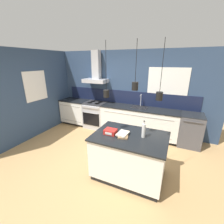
# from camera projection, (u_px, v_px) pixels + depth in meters

# --- Properties ---
(ground_plane) EXTENTS (16.00, 16.00, 0.00)m
(ground_plane) POSITION_uv_depth(u_px,v_px,m) (98.00, 160.00, 3.61)
(ground_plane) COLOR tan
(ground_plane) RESTS_ON ground
(wall_back) EXTENTS (5.60, 2.27, 2.60)m
(wall_back) POSITION_uv_depth(u_px,v_px,m) (124.00, 90.00, 4.92)
(wall_back) COLOR navy
(wall_back) RESTS_ON ground_plane
(wall_left) EXTENTS (0.08, 3.80, 2.60)m
(wall_left) POSITION_uv_depth(u_px,v_px,m) (40.00, 93.00, 4.73)
(wall_left) COLOR navy
(wall_left) RESTS_ON ground_plane
(counter_run_left) EXTENTS (1.00, 0.64, 0.91)m
(counter_run_left) POSITION_uv_depth(u_px,v_px,m) (76.00, 111.00, 5.65)
(counter_run_left) COLOR black
(counter_run_left) RESTS_ON ground_plane
(counter_run_sink) EXTENTS (2.38, 0.64, 1.31)m
(counter_run_sink) POSITION_uv_depth(u_px,v_px,m) (138.00, 121.00, 4.72)
(counter_run_sink) COLOR black
(counter_run_sink) RESTS_ON ground_plane
(oven_range) EXTENTS (0.72, 0.66, 0.91)m
(oven_range) POSITION_uv_depth(u_px,v_px,m) (95.00, 115.00, 5.31)
(oven_range) COLOR #B5B5BA
(oven_range) RESTS_ON ground_plane
(dishwasher) EXTENTS (0.58, 0.65, 0.91)m
(dishwasher) POSITION_uv_depth(u_px,v_px,m) (190.00, 130.00, 4.15)
(dishwasher) COLOR #4C4C51
(dishwasher) RESTS_ON ground_plane
(kitchen_island) EXTENTS (1.41, 0.98, 0.91)m
(kitchen_island) POSITION_uv_depth(u_px,v_px,m) (129.00, 156.00, 3.02)
(kitchen_island) COLOR black
(kitchen_island) RESTS_ON ground_plane
(bottle_on_island) EXTENTS (0.07, 0.07, 0.33)m
(bottle_on_island) POSITION_uv_depth(u_px,v_px,m) (144.00, 130.00, 2.77)
(bottle_on_island) COLOR silver
(bottle_on_island) RESTS_ON kitchen_island
(book_stack) EXTENTS (0.26, 0.37, 0.06)m
(book_stack) POSITION_uv_depth(u_px,v_px,m) (123.00, 134.00, 2.87)
(book_stack) COLOR olive
(book_stack) RESTS_ON kitchen_island
(red_supply_box) EXTENTS (0.23, 0.19, 0.09)m
(red_supply_box) POSITION_uv_depth(u_px,v_px,m) (110.00, 132.00, 2.93)
(red_supply_box) COLOR red
(red_supply_box) RESTS_ON kitchen_island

